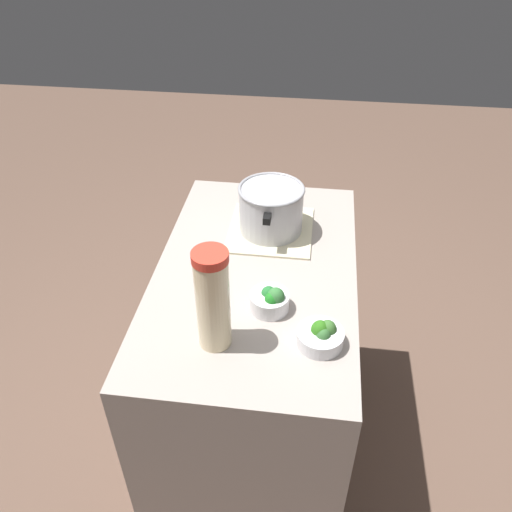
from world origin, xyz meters
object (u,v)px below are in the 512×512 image
Objects in this scene: broccoli_bowl_center at (321,335)px; broccoli_bowl_front at (271,300)px; lemonade_pitcher at (213,300)px; cooking_pot at (271,208)px.

broccoli_bowl_front is at bearing -127.77° from broccoli_bowl_center.
broccoli_bowl_front is (-0.15, 0.13, -0.12)m from lemonade_pitcher.
cooking_pot is 2.30× the size of broccoli_bowl_center.
cooking_pot is at bearing 170.31° from lemonade_pitcher.
broccoli_bowl_front is (0.40, 0.04, -0.06)m from cooking_pot.
broccoli_bowl_center is (0.12, 0.15, -0.01)m from broccoli_bowl_front.
lemonade_pitcher is at bearing -83.91° from broccoli_bowl_center.
cooking_pot is at bearing -174.02° from broccoli_bowl_front.
cooking_pot is 0.55m from broccoli_bowl_center.
cooking_pot is 0.56m from lemonade_pitcher.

